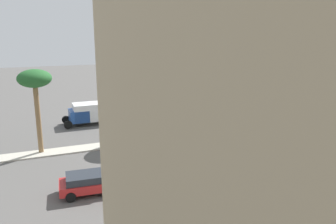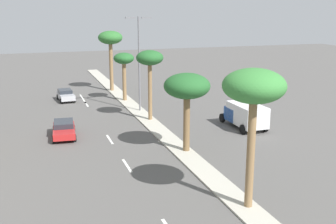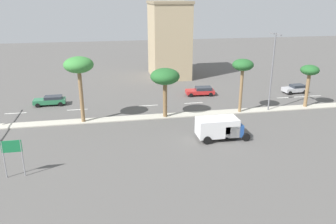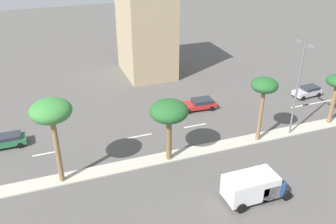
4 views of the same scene
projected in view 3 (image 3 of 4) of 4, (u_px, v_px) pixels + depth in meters
ground_plane at (197, 114)px, 45.37m from camera, size 160.00×160.00×0.00m
median_curb at (252, 110)px, 46.76m from camera, size 1.80×72.16×0.12m
lane_stripe_left at (16, 113)px, 45.79m from camera, size 0.20×2.80×0.01m
lane_stripe_inboard at (77, 110)px, 47.22m from camera, size 0.20×2.80×0.01m
lane_stripe_rear at (148, 106)px, 48.98m from camera, size 0.20×2.80×0.01m
lane_stripe_mid at (193, 103)px, 50.17m from camera, size 0.20×2.80×0.01m
lane_stripe_center at (285, 98)px, 52.79m from camera, size 0.20×2.80×0.01m
lane_stripe_near at (297, 97)px, 53.13m from camera, size 0.20×2.80×0.01m
lane_stripe_right at (313, 96)px, 53.62m from camera, size 0.20×2.80×0.01m
directional_road_sign at (12, 150)px, 28.96m from camera, size 0.10×1.69×3.47m
commercial_building at (169, 40)px, 64.66m from camera, size 9.90×7.27×14.20m
palm_tree_far at (79, 67)px, 40.23m from camera, size 3.55×3.55×8.19m
palm_tree_outboard at (165, 77)px, 42.54m from camera, size 3.72×3.72×6.39m
palm_tree_left at (243, 67)px, 44.09m from camera, size 2.78×2.78×7.22m
palm_tree_center at (310, 72)px, 46.65m from camera, size 2.54×2.54×5.98m
street_lamp_near at (272, 66)px, 44.86m from camera, size 2.90×0.24×10.46m
sedan_green_rear at (50, 100)px, 48.93m from camera, size 1.89×4.47×1.36m
sedan_red_center at (201, 91)px, 53.83m from camera, size 2.33×4.64×1.35m
sedan_silver_near at (295, 89)px, 55.08m from camera, size 2.10×4.01×1.38m
box_truck at (221, 127)px, 37.28m from camera, size 2.63×5.67×2.42m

